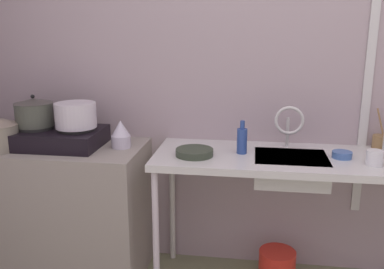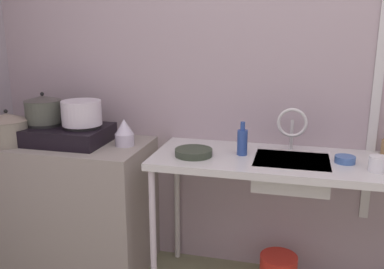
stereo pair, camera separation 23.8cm
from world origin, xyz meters
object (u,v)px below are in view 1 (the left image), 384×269
object	(u,v)px
percolator	(121,134)
cup_by_rack	(375,158)
utensil_jar	(380,141)
bucket_on_floor	(277,267)
bottle_by_sink	(242,140)
pot_on_right_burner	(76,115)
sink_basin	(290,169)
stove	(57,137)
pot_on_left_burner	(34,112)
faucet	(289,122)
frying_pan	(194,152)
small_bowl_on_drainboard	(342,155)

from	to	relation	value
percolator	cup_by_rack	distance (m)	1.40
utensil_jar	bucket_on_floor	world-z (taller)	utensil_jar
percolator	bottle_by_sink	size ratio (longest dim) A/B	0.86
pot_on_right_burner	bottle_by_sink	distance (m)	0.98
sink_basin	cup_by_rack	xyz separation A→B (m)	(0.41, -0.09, 0.11)
stove	sink_basin	xyz separation A→B (m)	(1.37, -0.01, -0.13)
pot_on_left_burner	cup_by_rack	world-z (taller)	pot_on_left_burner
faucet	cup_by_rack	distance (m)	0.49
faucet	utensil_jar	bearing A→B (deg)	10.69
cup_by_rack	utensil_jar	world-z (taller)	utensil_jar
faucet	bottle_by_sink	bearing A→B (deg)	-157.92
faucet	bottle_by_sink	xyz separation A→B (m)	(-0.26, -0.11, -0.09)
stove	utensil_jar	size ratio (longest dim) A/B	2.28
stove	bucket_on_floor	size ratio (longest dim) A/B	2.45
frying_pan	utensil_jar	xyz separation A→B (m)	(1.05, 0.29, 0.03)
faucet	small_bowl_on_drainboard	bearing A→B (deg)	-21.92
percolator	utensil_jar	size ratio (longest dim) A/B	0.69
small_bowl_on_drainboard	utensil_jar	xyz separation A→B (m)	(0.25, 0.21, 0.03)
small_bowl_on_drainboard	pot_on_right_burner	bearing A→B (deg)	-179.92
faucet	percolator	bearing A→B (deg)	-174.62
sink_basin	bucket_on_floor	size ratio (longest dim) A/B	1.79
frying_pan	stove	bearing A→B (deg)	175.04
cup_by_rack	bottle_by_sink	distance (m)	0.70
cup_by_rack	utensil_jar	distance (m)	0.34
percolator	cup_by_rack	size ratio (longest dim) A/B	1.92
pot_on_left_burner	small_bowl_on_drainboard	bearing A→B (deg)	0.07
pot_on_right_burner	faucet	xyz separation A→B (m)	(1.23, 0.12, -0.03)
pot_on_left_burner	pot_on_right_burner	distance (m)	0.26
sink_basin	faucet	bearing A→B (deg)	94.90
bucket_on_floor	stove	bearing A→B (deg)	-178.30
stove	cup_by_rack	bearing A→B (deg)	-3.27
percolator	pot_on_left_burner	bearing A→B (deg)	-177.34
bucket_on_floor	bottle_by_sink	bearing A→B (deg)	-172.63
stove	pot_on_left_burner	size ratio (longest dim) A/B	2.41
pot_on_left_burner	faucet	world-z (taller)	pot_on_left_burner
pot_on_right_burner	percolator	distance (m)	0.29
sink_basin	bucket_on_floor	xyz separation A→B (m)	(-0.04, 0.05, -0.65)
percolator	faucet	world-z (taller)	faucet
sink_basin	frying_pan	world-z (taller)	frying_pan
sink_basin	cup_by_rack	size ratio (longest dim) A/B	4.66
sink_basin	faucet	distance (m)	0.27
faucet	bucket_on_floor	bearing A→B (deg)	-110.50
percolator	cup_by_rack	bearing A→B (deg)	-5.17
small_bowl_on_drainboard	bottle_by_sink	xyz separation A→B (m)	(-0.54, 0.01, 0.06)
small_bowl_on_drainboard	bottle_by_sink	distance (m)	0.55
sink_basin	frying_pan	xyz separation A→B (m)	(-0.53, -0.06, 0.09)
faucet	cup_by_rack	bearing A→B (deg)	-27.24
stove	small_bowl_on_drainboard	size ratio (longest dim) A/B	5.06
pot_on_right_burner	cup_by_rack	size ratio (longest dim) A/B	2.80
frying_pan	faucet	bearing A→B (deg)	19.97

